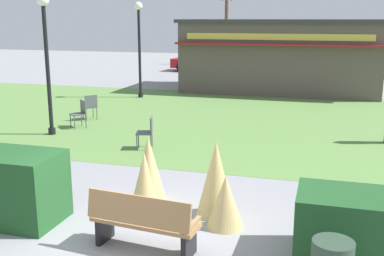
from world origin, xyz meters
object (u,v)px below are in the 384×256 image
at_px(cafe_chair_east, 80,112).
at_px(lamppost_far, 139,38).
at_px(parked_car_west_slot, 204,62).
at_px(tree_center_bg, 226,30).
at_px(cafe_chair_west, 90,105).
at_px(park_bench, 143,222).
at_px(lamppost_mid, 46,48).
at_px(parked_car_center_slot, 286,64).
at_px(food_kiosk, 280,55).
at_px(cafe_chair_center, 148,130).
at_px(parked_car_east_slot, 367,66).

bearing_deg(cafe_chair_east, lamppost_far, 93.65).
height_order(lamppost_far, parked_car_west_slot, lamppost_far).
bearing_deg(tree_center_bg, parked_car_west_slot, -93.97).
relative_size(cafe_chair_east, tree_center_bg, 0.15).
xyz_separation_m(lamppost_far, cafe_chair_west, (0.14, -5.00, -2.11)).
distance_m(park_bench, cafe_chair_east, 8.91).
bearing_deg(lamppost_mid, parked_car_center_slot, 73.23).
height_order(lamppost_far, food_kiosk, lamppost_far).
bearing_deg(park_bench, cafe_chair_center, 110.56).
bearing_deg(park_bench, tree_center_bg, 99.61).
bearing_deg(parked_car_center_slot, cafe_chair_east, -106.59).
bearing_deg(cafe_chair_center, lamppost_far, 113.43).
bearing_deg(parked_car_east_slot, food_kiosk, -122.32).
relative_size(park_bench, lamppost_far, 0.42).
relative_size(cafe_chair_center, parked_car_west_slot, 0.21).
height_order(cafe_chair_east, parked_car_center_slot, parked_car_center_slot).
relative_size(lamppost_far, cafe_chair_west, 4.71).
distance_m(cafe_chair_east, tree_center_bg, 22.71).
relative_size(lamppost_mid, cafe_chair_east, 4.71).
height_order(parked_car_west_slot, parked_car_east_slot, same).
distance_m(cafe_chair_east, parked_car_east_slot, 19.92).
xyz_separation_m(cafe_chair_west, tree_center_bg, (0.29, 21.48, 2.05)).
bearing_deg(tree_center_bg, cafe_chair_center, -82.97).
distance_m(cafe_chair_center, parked_car_west_slot, 19.33).
xyz_separation_m(food_kiosk, cafe_chair_center, (-2.38, -11.76, -1.20)).
distance_m(food_kiosk, parked_car_east_slot, 8.66).
height_order(park_bench, parked_car_east_slot, parked_car_east_slot).
bearing_deg(tree_center_bg, cafe_chair_west, -90.78).
distance_m(lamppost_mid, cafe_chair_center, 4.11).
xyz_separation_m(park_bench, parked_car_west_slot, (-5.44, 24.50, 0.16)).
bearing_deg(parked_car_center_slot, parked_car_east_slot, -0.03).
height_order(park_bench, lamppost_mid, lamppost_mid).
relative_size(lamppost_far, parked_car_west_slot, 0.98).
bearing_deg(lamppost_mid, food_kiosk, 62.19).
height_order(lamppost_mid, tree_center_bg, tree_center_bg).
relative_size(cafe_chair_center, parked_car_center_slot, 0.21).
xyz_separation_m(cafe_chair_east, parked_car_east_slot, (10.03, 17.21, 0.12)).
height_order(cafe_chair_east, parked_car_east_slot, parked_car_east_slot).
height_order(cafe_chair_center, tree_center_bg, tree_center_bg).
xyz_separation_m(food_kiosk, parked_car_west_slot, (-5.77, 7.26, -1.09)).
distance_m(lamppost_far, cafe_chair_west, 5.43).
xyz_separation_m(parked_car_center_slot, tree_center_bg, (-5.08, 5.41, 1.94)).
bearing_deg(cafe_chair_west, park_bench, -57.57).
relative_size(cafe_chair_west, parked_car_center_slot, 0.21).
xyz_separation_m(lamppost_mid, food_kiosk, (5.83, 11.05, -0.91)).
xyz_separation_m(cafe_chair_center, parked_car_west_slot, (-3.39, 19.03, 0.12)).
bearing_deg(cafe_chair_west, food_kiosk, 57.16).
xyz_separation_m(food_kiosk, cafe_chair_east, (-5.44, -9.95, -1.20)).
relative_size(parked_car_west_slot, tree_center_bg, 0.73).
relative_size(parked_car_west_slot, parked_car_center_slot, 1.01).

